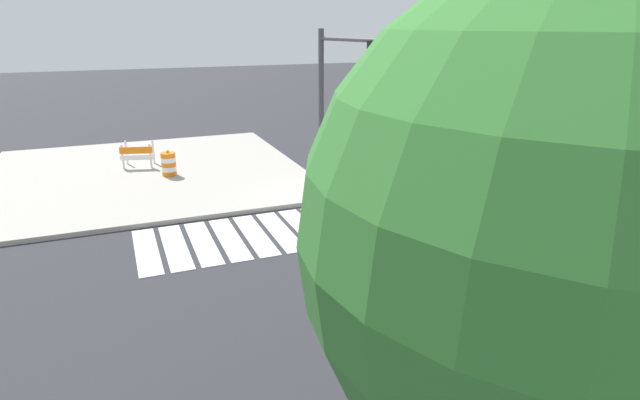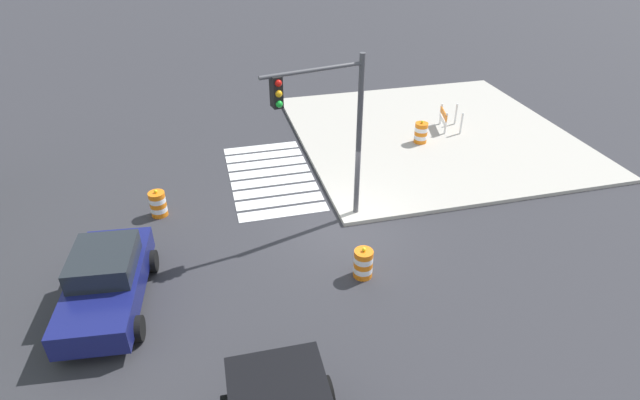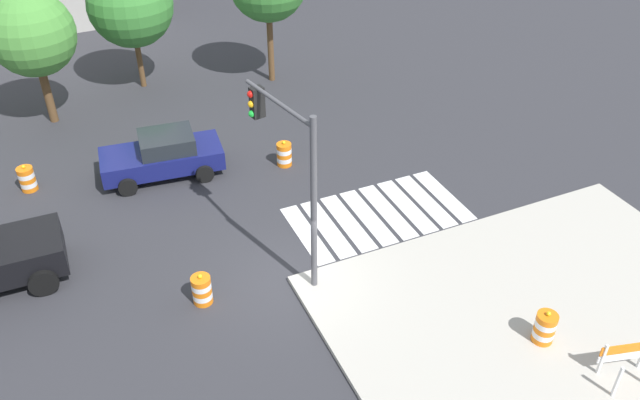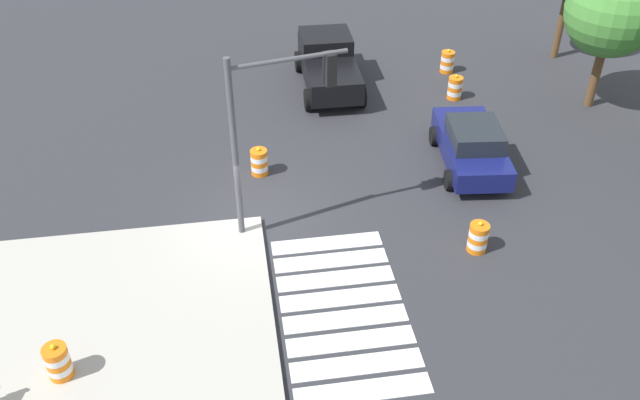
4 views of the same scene
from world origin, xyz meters
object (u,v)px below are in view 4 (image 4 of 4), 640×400
object	(u,v)px
traffic_barrel_near_corner	(259,162)
street_tree_corner_lot	(613,11)
traffic_light_pole	(274,112)
sports_car	(472,145)
traffic_barrel_crosswalk_end	(455,88)
traffic_barrel_median_far	(447,62)
traffic_barrel_median_near	(478,237)
traffic_barrel_on_sidewalk	(58,362)
pickup_truck	(328,62)

from	to	relation	value
traffic_barrel_near_corner	street_tree_corner_lot	bearing A→B (deg)	101.90
traffic_light_pole	sports_car	bearing A→B (deg)	108.96
traffic_barrel_crosswalk_end	traffic_barrel_median_far	bearing A→B (deg)	169.87
sports_car	traffic_barrel_crosswalk_end	bearing A→B (deg)	168.21
traffic_barrel_median_near	traffic_barrel_on_sidewalk	bearing A→B (deg)	-75.12
pickup_truck	traffic_light_pole	xyz separation A→B (m)	(8.95, -2.93, 2.94)
pickup_truck	traffic_light_pole	bearing A→B (deg)	-18.13
traffic_barrel_median_near	traffic_light_pole	bearing A→B (deg)	-109.27
traffic_barrel_crosswalk_end	traffic_barrel_median_far	size ratio (longest dim) A/B	1.00
sports_car	traffic_barrel_on_sidewalk	world-z (taller)	sports_car
sports_car	street_tree_corner_lot	bearing A→B (deg)	119.16
pickup_truck	traffic_barrel_median_near	size ratio (longest dim) A/B	5.08
traffic_barrel_crosswalk_end	traffic_barrel_on_sidewalk	distance (m)	17.73
traffic_barrel_on_sidewalk	traffic_barrel_near_corner	bearing A→B (deg)	146.06
pickup_truck	traffic_barrel_near_corner	bearing A→B (deg)	-28.31
traffic_barrel_crosswalk_end	traffic_barrel_on_sidewalk	size ratio (longest dim) A/B	1.00
traffic_barrel_median_near	traffic_barrel_near_corner	bearing A→B (deg)	-129.52
traffic_barrel_on_sidewalk	street_tree_corner_lot	world-z (taller)	street_tree_corner_lot
traffic_barrel_on_sidewalk	traffic_barrel_crosswalk_end	bearing A→B (deg)	131.79
traffic_barrel_crosswalk_end	traffic_light_pole	world-z (taller)	traffic_light_pole
traffic_barrel_near_corner	street_tree_corner_lot	size ratio (longest dim) A/B	0.19
sports_car	traffic_barrel_crosswalk_end	xyz separation A→B (m)	(-4.66, 0.97, -0.36)
traffic_barrel_crosswalk_end	street_tree_corner_lot	bearing A→B (deg)	75.02
street_tree_corner_lot	traffic_light_pole	bearing A→B (deg)	-66.03
traffic_barrel_crosswalk_end	traffic_barrel_median_near	size ratio (longest dim) A/B	1.00
street_tree_corner_lot	traffic_barrel_near_corner	bearing A→B (deg)	-78.10
traffic_barrel_near_corner	street_tree_corner_lot	distance (m)	13.69
pickup_truck	traffic_barrel_near_corner	xyz separation A→B (m)	(6.07, -3.27, -0.52)
traffic_barrel_median_far	street_tree_corner_lot	size ratio (longest dim) A/B	0.19
traffic_barrel_near_corner	traffic_barrel_median_near	world-z (taller)	same
pickup_truck	street_tree_corner_lot	distance (m)	10.66
traffic_barrel_near_corner	traffic_light_pole	size ratio (longest dim) A/B	0.19
pickup_truck	street_tree_corner_lot	world-z (taller)	street_tree_corner_lot
pickup_truck	traffic_light_pole	size ratio (longest dim) A/B	0.94
traffic_barrel_on_sidewalk	traffic_light_pole	xyz separation A→B (m)	(-4.85, 5.55, 3.31)
traffic_barrel_near_corner	traffic_barrel_crosswalk_end	xyz separation A→B (m)	(-4.07, 8.01, 0.00)
traffic_barrel_median_far	traffic_light_pole	bearing A→B (deg)	-41.10
street_tree_corner_lot	sports_car	bearing A→B (deg)	-60.84
traffic_barrel_near_corner	street_tree_corner_lot	xyz separation A→B (m)	(-2.74, 12.99, 3.33)
traffic_light_pole	traffic_barrel_median_near	bearing A→B (deg)	70.73
traffic_light_pole	street_tree_corner_lot	size ratio (longest dim) A/B	1.00
traffic_barrel_crosswalk_end	street_tree_corner_lot	world-z (taller)	street_tree_corner_lot
traffic_barrel_median_near	traffic_light_pole	xyz separation A→B (m)	(-1.92, -5.49, 3.46)
pickup_truck	traffic_barrel_crosswalk_end	world-z (taller)	pickup_truck
sports_car	traffic_light_pole	distance (m)	7.73
traffic_barrel_median_near	traffic_barrel_median_far	bearing A→B (deg)	166.95
traffic_barrel_on_sidewalk	street_tree_corner_lot	size ratio (longest dim) A/B	0.19
pickup_truck	traffic_barrel_on_sidewalk	bearing A→B (deg)	-31.55
traffic_barrel_median_near	traffic_light_pole	world-z (taller)	traffic_light_pole
traffic_light_pole	street_tree_corner_lot	bearing A→B (deg)	113.97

